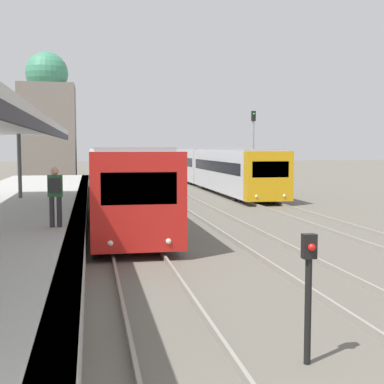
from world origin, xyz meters
The scene contains 6 objects.
person_on_platform centered at (-2.27, 11.59, 1.96)m, with size 0.40×0.40×1.66m.
train_near centered at (0.00, 34.87, 1.76)m, with size 2.70×47.53×3.18m.
train_far centered at (8.16, 45.38, 1.72)m, with size 2.64×43.24×3.10m.
signal_post_near centered at (1.79, 3.68, 1.19)m, with size 0.20×0.21×1.94m.
signal_mast_far centered at (9.97, 32.70, 3.54)m, with size 0.28×0.29×5.71m.
distant_domed_building centered at (-5.49, 52.88, 5.97)m, with size 5.49×5.49×12.75m.
Camera 1 is at (-1.30, -3.50, 3.18)m, focal length 50.00 mm.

